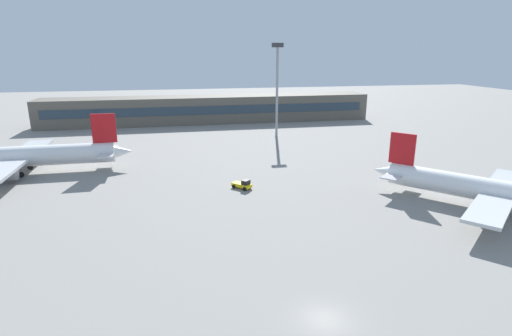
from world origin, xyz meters
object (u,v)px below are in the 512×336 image
Objects in this scene: baggage_tug_yellow at (243,184)px; floodlight_tower_west at (277,84)px; airplane_near at (509,194)px; airplane_mid at (10,157)px.

floodlight_tower_west is at bearing 68.19° from baggage_tug_yellow.
airplane_mid is at bearing 155.01° from airplane_near.
airplane_near is 9.43× the size of baggage_tug_yellow.
baggage_tug_yellow is at bearing -111.81° from floodlight_tower_west.
airplane_mid is at bearing 157.50° from baggage_tug_yellow.
airplane_mid reaches higher than airplane_near.
floodlight_tower_west is (17.62, 44.03, 14.22)m from baggage_tug_yellow.
airplane_mid is 1.81× the size of floodlight_tower_west.
airplane_mid is 12.98× the size of baggage_tug_yellow.
airplane_near is at bearing -73.01° from floodlight_tower_west.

